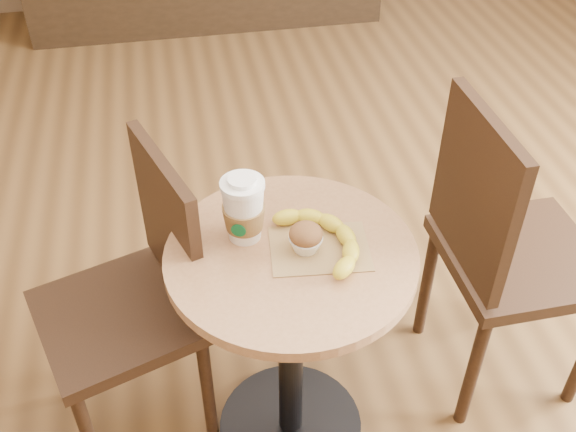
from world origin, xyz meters
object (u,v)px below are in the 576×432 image
object	(u,v)px
chair_right	(503,247)
coffee_cup	(244,211)
cafe_table	(291,320)
muffin	(306,238)
chair_left	(137,296)
banana	(321,241)

from	to	relation	value
chair_right	coffee_cup	world-z (taller)	chair_right
cafe_table	muffin	world-z (taller)	muffin
chair_left	coffee_cup	distance (m)	0.44
chair_left	chair_right	size ratio (longest dim) A/B	0.93
chair_right	coffee_cup	distance (m)	0.80
chair_right	cafe_table	bearing A→B (deg)	99.21
cafe_table	muffin	size ratio (longest dim) A/B	8.97
cafe_table	muffin	distance (m)	0.29
cafe_table	banana	xyz separation A→B (m)	(0.07, 0.00, 0.27)
coffee_cup	chair_right	bearing A→B (deg)	25.41
cafe_table	coffee_cup	size ratio (longest dim) A/B	4.20
chair_right	muffin	world-z (taller)	chair_right
chair_left	cafe_table	bearing A→B (deg)	49.41
muffin	chair_left	bearing A→B (deg)	159.70
cafe_table	chair_right	distance (m)	0.66
chair_left	coffee_cup	xyz separation A→B (m)	(0.30, -0.08, 0.32)
muffin	banana	bearing A→B (deg)	1.09
cafe_table	banana	distance (m)	0.28
chair_right	muffin	xyz separation A→B (m)	(-0.61, -0.12, 0.24)
muffin	banana	world-z (taller)	muffin
cafe_table	chair_left	world-z (taller)	chair_left
banana	muffin	bearing A→B (deg)	161.19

